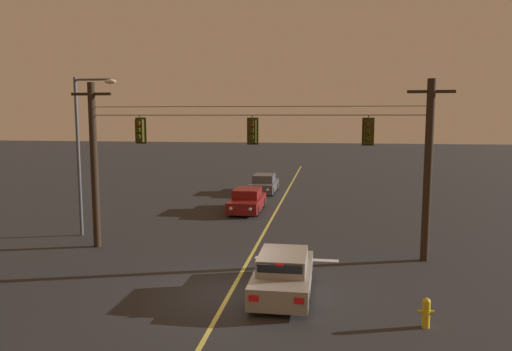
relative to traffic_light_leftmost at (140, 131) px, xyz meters
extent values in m
plane|color=#28282B|center=(4.87, -4.75, -5.16)|extent=(180.00, 180.00, 0.00)
cube|color=#D1C64C|center=(4.87, 6.02, -5.16)|extent=(0.14, 60.00, 0.01)
cube|color=silver|center=(6.77, -0.58, -5.16)|extent=(3.40, 0.36, 0.01)
cylinder|color=#2D2116|center=(-2.14, 0.02, -1.55)|extent=(0.32, 0.32, 7.22)
cube|color=#2D2116|center=(-2.14, 0.02, 1.55)|extent=(1.80, 0.12, 0.12)
cylinder|color=slate|center=(-2.14, 0.02, 1.20)|extent=(0.12, 0.12, 0.18)
cylinder|color=#2D2116|center=(11.87, 0.02, -1.55)|extent=(0.32, 0.32, 7.22)
cube|color=#2D2116|center=(11.87, 0.02, 1.55)|extent=(1.80, 0.12, 0.12)
cylinder|color=slate|center=(11.87, 0.02, 1.20)|extent=(0.12, 0.12, 0.18)
cylinder|color=black|center=(4.87, 0.02, 0.65)|extent=(14.01, 0.03, 0.03)
cylinder|color=black|center=(4.87, 0.02, 1.00)|extent=(14.01, 0.02, 0.02)
cylinder|color=black|center=(0.00, 0.02, 0.56)|extent=(0.04, 0.04, 0.18)
cube|color=#332D0A|center=(0.00, 0.02, -0.01)|extent=(0.32, 0.26, 0.96)
cube|color=#332D0A|center=(0.00, 0.16, -0.01)|extent=(0.48, 0.03, 1.12)
sphere|color=red|center=(0.00, -0.14, 0.28)|extent=(0.17, 0.17, 0.17)
cylinder|color=#332D0A|center=(0.00, -0.18, 0.33)|extent=(0.20, 0.10, 0.20)
sphere|color=#3D280A|center=(0.00, -0.14, -0.01)|extent=(0.17, 0.17, 0.17)
cylinder|color=#332D0A|center=(0.00, -0.18, 0.04)|extent=(0.20, 0.10, 0.20)
sphere|color=black|center=(0.00, -0.14, -0.29)|extent=(0.17, 0.17, 0.17)
cylinder|color=#332D0A|center=(0.00, -0.18, -0.25)|extent=(0.20, 0.10, 0.20)
cylinder|color=black|center=(4.86, 0.02, 0.56)|extent=(0.04, 0.04, 0.18)
cube|color=#332D0A|center=(4.86, 0.02, -0.01)|extent=(0.32, 0.26, 0.96)
cube|color=#332D0A|center=(4.86, 0.16, -0.01)|extent=(0.48, 0.03, 1.12)
sphere|color=red|center=(4.86, -0.14, 0.28)|extent=(0.17, 0.17, 0.17)
cylinder|color=#332D0A|center=(4.86, -0.18, 0.33)|extent=(0.20, 0.10, 0.20)
sphere|color=#3D280A|center=(4.86, -0.14, -0.01)|extent=(0.17, 0.17, 0.17)
cylinder|color=#332D0A|center=(4.86, -0.18, 0.04)|extent=(0.20, 0.10, 0.20)
sphere|color=black|center=(4.86, -0.14, -0.29)|extent=(0.17, 0.17, 0.17)
cylinder|color=#332D0A|center=(4.86, -0.18, -0.25)|extent=(0.20, 0.10, 0.20)
cylinder|color=black|center=(9.54, 0.02, 0.56)|extent=(0.04, 0.04, 0.18)
cube|color=#332D0A|center=(9.54, 0.02, -0.01)|extent=(0.32, 0.26, 0.96)
cube|color=#332D0A|center=(9.54, 0.16, -0.01)|extent=(0.48, 0.03, 1.12)
sphere|color=red|center=(9.54, -0.14, 0.28)|extent=(0.17, 0.17, 0.17)
cylinder|color=#332D0A|center=(9.54, -0.18, 0.33)|extent=(0.20, 0.10, 0.20)
sphere|color=#3D280A|center=(9.54, -0.14, -0.01)|extent=(0.17, 0.17, 0.17)
cylinder|color=#332D0A|center=(9.54, -0.18, 0.04)|extent=(0.20, 0.10, 0.20)
sphere|color=black|center=(9.54, -0.14, -0.29)|extent=(0.17, 0.17, 0.17)
cylinder|color=#332D0A|center=(9.54, -0.18, -0.25)|extent=(0.20, 0.10, 0.20)
cube|color=gray|center=(6.59, -4.40, -4.66)|extent=(1.80, 4.30, 0.68)
cube|color=gray|center=(6.59, -4.52, -4.05)|extent=(1.51, 2.15, 0.54)
cube|color=black|center=(6.59, -3.59, -4.05)|extent=(1.40, 0.21, 0.48)
cube|color=black|center=(6.59, -5.58, -4.05)|extent=(1.37, 0.18, 0.46)
cylinder|color=black|center=(5.80, -3.07, -4.84)|extent=(0.22, 0.64, 0.64)
cylinder|color=black|center=(7.38, -3.07, -4.84)|extent=(0.22, 0.64, 0.64)
cylinder|color=black|center=(5.80, -5.74, -4.84)|extent=(0.22, 0.64, 0.64)
cylinder|color=black|center=(7.38, -5.74, -4.84)|extent=(0.22, 0.64, 0.64)
cube|color=red|center=(5.94, -6.57, -4.56)|extent=(0.28, 0.03, 0.18)
cube|color=red|center=(7.24, -6.57, -4.56)|extent=(0.28, 0.03, 0.18)
cube|color=red|center=(6.59, -5.69, -3.82)|extent=(0.24, 0.04, 0.06)
cube|color=maroon|center=(3.12, 8.92, -4.66)|extent=(1.80, 4.30, 0.68)
cube|color=maroon|center=(3.12, 9.04, -4.05)|extent=(1.51, 2.15, 0.54)
cube|color=black|center=(3.12, 8.10, -4.05)|extent=(1.40, 0.21, 0.48)
cube|color=black|center=(3.12, 10.10, -4.05)|extent=(1.37, 0.18, 0.46)
cylinder|color=black|center=(3.91, 7.59, -4.84)|extent=(0.22, 0.64, 0.64)
cylinder|color=black|center=(2.33, 7.59, -4.84)|extent=(0.22, 0.64, 0.64)
cylinder|color=black|center=(3.91, 10.25, -4.84)|extent=(0.22, 0.64, 0.64)
cylinder|color=black|center=(2.33, 10.25, -4.84)|extent=(0.22, 0.64, 0.64)
sphere|color=white|center=(3.68, 6.75, -4.60)|extent=(0.20, 0.20, 0.20)
sphere|color=white|center=(2.56, 6.75, -4.60)|extent=(0.20, 0.20, 0.20)
cube|color=#4C4C51|center=(3.18, 16.19, -4.66)|extent=(1.80, 4.30, 0.68)
cube|color=#4C4C51|center=(3.18, 16.31, -4.05)|extent=(1.51, 2.15, 0.54)
cube|color=black|center=(3.18, 15.37, -4.05)|extent=(1.40, 0.21, 0.48)
cube|color=black|center=(3.18, 17.37, -4.05)|extent=(1.37, 0.18, 0.46)
cylinder|color=black|center=(3.98, 14.86, -4.84)|extent=(0.22, 0.64, 0.64)
cylinder|color=black|center=(2.39, 14.86, -4.84)|extent=(0.22, 0.64, 0.64)
cylinder|color=black|center=(3.98, 17.52, -4.84)|extent=(0.22, 0.64, 0.64)
cylinder|color=black|center=(2.39, 17.52, -4.84)|extent=(0.22, 0.64, 0.64)
sphere|color=white|center=(3.74, 14.02, -4.60)|extent=(0.20, 0.20, 0.20)
sphere|color=white|center=(2.63, 14.02, -4.60)|extent=(0.20, 0.20, 0.20)
cylinder|color=#4C4F54|center=(-3.85, 1.83, -1.37)|extent=(0.16, 0.16, 7.60)
cylinder|color=#4C4F54|center=(-2.95, 1.83, 2.31)|extent=(1.80, 0.10, 0.10)
ellipsoid|color=beige|center=(-2.10, 1.83, 2.21)|extent=(0.56, 0.30, 0.22)
cylinder|color=gold|center=(10.71, -6.42, -4.81)|extent=(0.22, 0.22, 0.70)
sphere|color=gold|center=(10.71, -6.42, -4.43)|extent=(0.22, 0.22, 0.22)
cylinder|color=gold|center=(10.55, -6.42, -4.71)|extent=(0.12, 0.09, 0.09)
cylinder|color=gold|center=(10.87, -6.42, -4.71)|extent=(0.12, 0.09, 0.09)
camera|label=1|loc=(7.98, -19.63, 0.61)|focal=33.83mm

